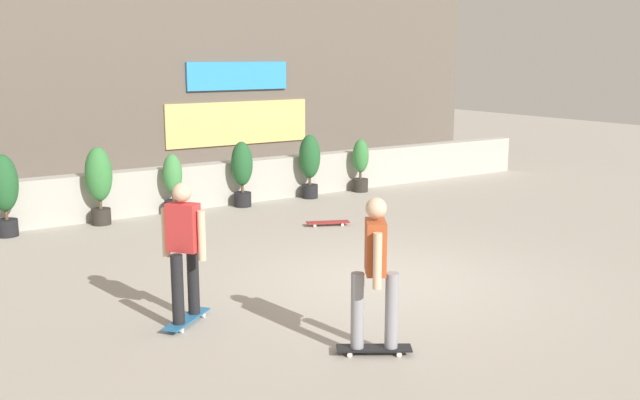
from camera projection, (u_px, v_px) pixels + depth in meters
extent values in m
plane|color=#A8A093|center=(378.00, 280.00, 10.14)|extent=(48.00, 48.00, 0.00)
cube|color=#B2ADA3|center=(202.00, 185.00, 14.97)|extent=(18.00, 0.40, 0.90)
cube|color=#60564C|center=(131.00, 50.00, 17.69)|extent=(20.00, 2.00, 6.50)
cube|color=#3399F2|center=(238.00, 76.00, 18.26)|extent=(2.80, 0.08, 0.70)
cube|color=#F2CC72|center=(239.00, 123.00, 18.50)|extent=(4.00, 0.06, 1.10)
cylinder|color=black|center=(7.00, 228.00, 12.56)|extent=(0.36, 0.36, 0.30)
cylinder|color=brown|center=(6.00, 215.00, 12.52)|extent=(0.06, 0.06, 0.15)
ellipsoid|color=#235B2D|center=(3.00, 183.00, 12.40)|extent=(0.49, 0.49, 1.00)
cylinder|color=#2D2823|center=(101.00, 217.00, 13.45)|extent=(0.36, 0.36, 0.30)
cylinder|color=brown|center=(100.00, 205.00, 13.40)|extent=(0.06, 0.06, 0.15)
ellipsoid|color=#387F3D|center=(99.00, 174.00, 13.29)|extent=(0.49, 0.49, 1.01)
cylinder|color=black|center=(174.00, 208.00, 14.22)|extent=(0.36, 0.36, 0.30)
cylinder|color=brown|center=(173.00, 197.00, 14.18)|extent=(0.06, 0.06, 0.15)
ellipsoid|color=#428C47|center=(172.00, 174.00, 14.09)|extent=(0.38, 0.38, 0.77)
cylinder|color=black|center=(243.00, 199.00, 15.04)|extent=(0.36, 0.36, 0.30)
cylinder|color=brown|center=(242.00, 189.00, 15.00)|extent=(0.06, 0.06, 0.15)
ellipsoid|color=#235B2D|center=(242.00, 164.00, 14.89)|extent=(0.45, 0.45, 0.92)
cylinder|color=black|center=(310.00, 191.00, 15.94)|extent=(0.36, 0.36, 0.30)
cylinder|color=brown|center=(310.00, 181.00, 15.90)|extent=(0.06, 0.06, 0.15)
ellipsoid|color=#235B2D|center=(310.00, 156.00, 15.79)|extent=(0.47, 0.47, 0.96)
cylinder|color=#2D2823|center=(360.00, 185.00, 16.69)|extent=(0.36, 0.36, 0.30)
cylinder|color=brown|center=(360.00, 176.00, 16.65)|extent=(0.06, 0.06, 0.15)
ellipsoid|color=#387F3D|center=(361.00, 156.00, 16.56)|extent=(0.38, 0.38, 0.77)
cube|color=black|center=(374.00, 348.00, 7.61)|extent=(0.78, 0.60, 0.02)
cylinder|color=silver|center=(350.00, 355.00, 7.54)|extent=(0.06, 0.06, 0.06)
cylinder|color=silver|center=(349.00, 349.00, 7.70)|extent=(0.06, 0.06, 0.06)
cylinder|color=silver|center=(399.00, 354.00, 7.55)|extent=(0.06, 0.06, 0.06)
cylinder|color=silver|center=(397.00, 348.00, 7.70)|extent=(0.06, 0.06, 0.06)
cylinder|color=gray|center=(357.00, 311.00, 7.53)|extent=(0.14, 0.14, 0.82)
cylinder|color=gray|center=(392.00, 310.00, 7.53)|extent=(0.14, 0.14, 0.82)
cube|color=#B24C26|center=(375.00, 247.00, 7.39)|extent=(0.36, 0.41, 0.56)
sphere|color=beige|center=(376.00, 208.00, 7.31)|extent=(0.22, 0.22, 0.22)
cylinder|color=beige|center=(377.00, 261.00, 7.18)|extent=(0.09, 0.09, 0.58)
cylinder|color=beige|center=(373.00, 249.00, 7.64)|extent=(0.09, 0.09, 0.58)
cube|color=#266699|center=(187.00, 319.00, 8.46)|extent=(0.76, 0.65, 0.02)
cylinder|color=silver|center=(192.00, 314.00, 8.73)|extent=(0.06, 0.06, 0.06)
cylinder|color=silver|center=(204.00, 315.00, 8.68)|extent=(0.06, 0.06, 0.06)
cylinder|color=silver|center=(169.00, 329.00, 8.25)|extent=(0.06, 0.06, 0.06)
cylinder|color=silver|center=(182.00, 331.00, 8.20)|extent=(0.06, 0.06, 0.06)
cylinder|color=black|center=(193.00, 280.00, 8.54)|extent=(0.14, 0.14, 0.82)
cylinder|color=black|center=(178.00, 289.00, 8.21)|extent=(0.14, 0.14, 0.82)
cube|color=red|center=(183.00, 227.00, 8.24)|extent=(0.38, 0.41, 0.56)
sphere|color=beige|center=(182.00, 192.00, 8.16)|extent=(0.22, 0.22, 0.22)
cylinder|color=beige|center=(166.00, 232.00, 8.33)|extent=(0.09, 0.09, 0.58)
cylinder|color=beige|center=(202.00, 236.00, 8.18)|extent=(0.09, 0.09, 0.58)
cube|color=maroon|center=(328.00, 222.00, 13.36)|extent=(0.81, 0.51, 0.02)
cylinder|color=silver|center=(315.00, 226.00, 13.25)|extent=(0.06, 0.05, 0.06)
cylinder|color=silver|center=(313.00, 224.00, 13.40)|extent=(0.06, 0.05, 0.06)
cylinder|color=silver|center=(342.00, 225.00, 13.33)|extent=(0.06, 0.05, 0.06)
cylinder|color=silver|center=(341.00, 223.00, 13.48)|extent=(0.06, 0.05, 0.06)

